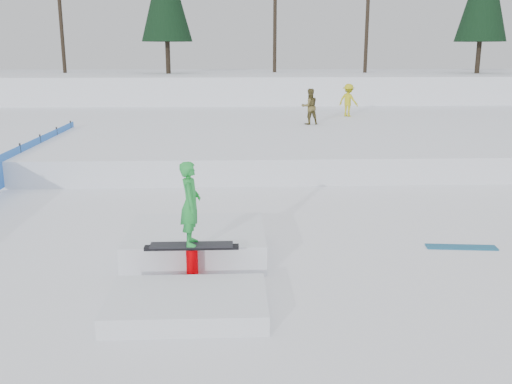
{
  "coord_description": "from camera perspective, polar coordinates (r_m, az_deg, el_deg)",
  "views": [
    {
      "loc": [
        0.02,
        -9.14,
        3.89
      ],
      "look_at": [
        0.5,
        2.0,
        1.1
      ],
      "focal_mm": 40.0,
      "sensor_mm": 36.0,
      "label": 1
    }
  ],
  "objects": [
    {
      "name": "ground",
      "position": [
        9.93,
        -2.41,
        -9.02
      ],
      "size": [
        120.0,
        120.0,
        0.0
      ],
      "primitive_type": "plane",
      "color": "white"
    },
    {
      "name": "snow_berm",
      "position": [
        39.23,
        -2.53,
        10.09
      ],
      "size": [
        60.0,
        14.0,
        2.4
      ],
      "primitive_type": "cube",
      "color": "white",
      "rests_on": "ground"
    },
    {
      "name": "snow_midrise",
      "position": [
        25.38,
        -2.51,
        6.12
      ],
      "size": [
        50.0,
        18.0,
        0.8
      ],
      "primitive_type": "cube",
      "color": "white",
      "rests_on": "ground"
    },
    {
      "name": "walker_olive",
      "position": [
        24.49,
        5.39,
        8.5
      ],
      "size": [
        0.85,
        0.74,
        1.51
      ],
      "primitive_type": "imported",
      "rotation": [
        0.0,
        0.0,
        3.4
      ],
      "color": "brown",
      "rests_on": "snow_midrise"
    },
    {
      "name": "walker_ygreen",
      "position": [
        27.73,
        9.22,
        9.05
      ],
      "size": [
        1.11,
        1.09,
        1.53
      ],
      "primitive_type": "imported",
      "rotation": [
        0.0,
        0.0,
        2.4
      ],
      "color": "gold",
      "rests_on": "snow_midrise"
    },
    {
      "name": "loose_board_teal",
      "position": [
        12.29,
        19.85,
        -5.21
      ],
      "size": [
        1.42,
        0.43,
        0.03
      ],
      "primitive_type": "cube",
      "rotation": [
        0.0,
        0.0,
        -0.11
      ],
      "color": "#1A5679",
      "rests_on": "ground"
    },
    {
      "name": "jib_rail_feature",
      "position": [
        10.43,
        -6.19,
        -6.15
      ],
      "size": [
        2.6,
        4.4,
        2.11
      ],
      "color": "white",
      "rests_on": "ground"
    }
  ]
}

